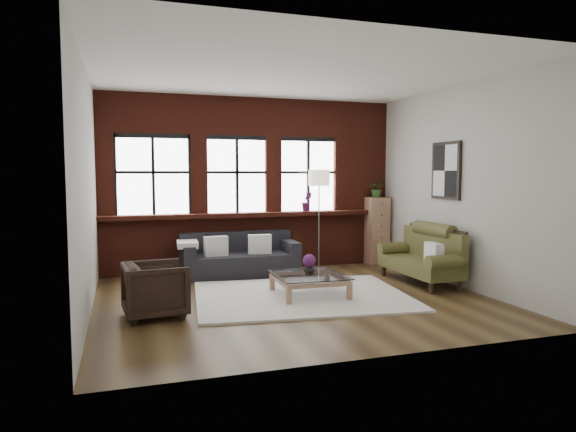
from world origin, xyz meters
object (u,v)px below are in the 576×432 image
object	(u,v)px
vase	(309,269)
floor_lamp	(319,215)
vintage_settee	(420,256)
drawer_chest	(376,231)
dark_sofa	(240,255)
coffee_table	(309,286)
armchair	(156,290)

from	to	relation	value
vase	floor_lamp	world-z (taller)	floor_lamp
vintage_settee	drawer_chest	distance (m)	1.90
dark_sofa	vase	world-z (taller)	dark_sofa
vintage_settee	floor_lamp	distance (m)	2.14
coffee_table	vintage_settee	bearing A→B (deg)	8.62
dark_sofa	floor_lamp	size ratio (longest dim) A/B	1.01
vintage_settee	coffee_table	distance (m)	2.09
vintage_settee	coffee_table	bearing A→B (deg)	-171.38
dark_sofa	floor_lamp	bearing A→B (deg)	8.33
vintage_settee	armchair	bearing A→B (deg)	-170.34
dark_sofa	vase	distance (m)	1.94
floor_lamp	vase	bearing A→B (deg)	-114.85
dark_sofa	vase	size ratio (longest dim) A/B	12.35
dark_sofa	vase	bearing A→B (deg)	-71.17
coffee_table	floor_lamp	distance (m)	2.44
floor_lamp	vintage_settee	bearing A→B (deg)	-58.31
vintage_settee	vase	distance (m)	2.07
vintage_settee	floor_lamp	size ratio (longest dim) A/B	0.84
armchair	drawer_chest	distance (m)	5.17
vase	floor_lamp	distance (m)	2.36
armchair	vintage_settee	bearing A→B (deg)	-85.58
dark_sofa	armchair	size ratio (longest dim) A/B	2.66
dark_sofa	vintage_settee	xyz separation A→B (m)	(2.68, -1.53, 0.09)
dark_sofa	vintage_settee	world-z (taller)	vintage_settee
vintage_settee	armchair	distance (m)	4.32
drawer_chest	floor_lamp	size ratio (longest dim) A/B	0.66
vase	dark_sofa	bearing A→B (deg)	108.83
dark_sofa	drawer_chest	size ratio (longest dim) A/B	1.53
dark_sofa	floor_lamp	distance (m)	1.73
vintage_settee	floor_lamp	bearing A→B (deg)	121.69
vase	floor_lamp	size ratio (longest dim) A/B	0.08
coffee_table	drawer_chest	world-z (taller)	drawer_chest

